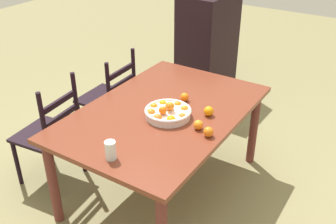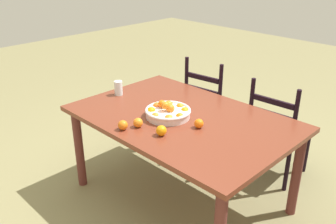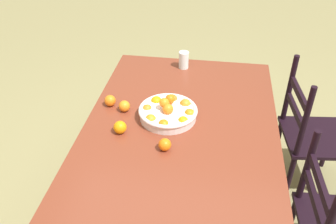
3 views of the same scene
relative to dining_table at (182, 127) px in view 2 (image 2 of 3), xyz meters
name	(u,v)px [view 2 (image 2 of 3)]	position (x,y,z in m)	size (l,w,h in m)	color
ground_plane	(181,197)	(0.00, 0.00, -0.65)	(12.00, 12.00, 0.00)	#837C52
dining_table	(182,127)	(0.00, 0.00, 0.00)	(1.63, 1.09, 0.74)	brown
chair_near_window	(278,131)	(0.35, 0.84, -0.21)	(0.47, 0.47, 0.91)	black
chair_by_cabinet	(210,106)	(-0.40, 0.84, -0.21)	(0.48, 0.48, 0.94)	black
fruit_bowl	(168,112)	(-0.07, -0.08, 0.13)	(0.34, 0.34, 0.13)	silver
orange_loose_0	(138,123)	(-0.09, -0.35, 0.12)	(0.07, 0.07, 0.07)	orange
orange_loose_1	(161,131)	(0.11, -0.32, 0.12)	(0.07, 0.07, 0.07)	orange
orange_loose_2	(199,123)	(0.21, -0.06, 0.12)	(0.07, 0.07, 0.07)	orange
orange_loose_3	(123,125)	(-0.14, -0.45, 0.12)	(0.07, 0.07, 0.07)	orange
drinking_glass	(118,88)	(-0.68, -0.06, 0.15)	(0.07, 0.07, 0.12)	silver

